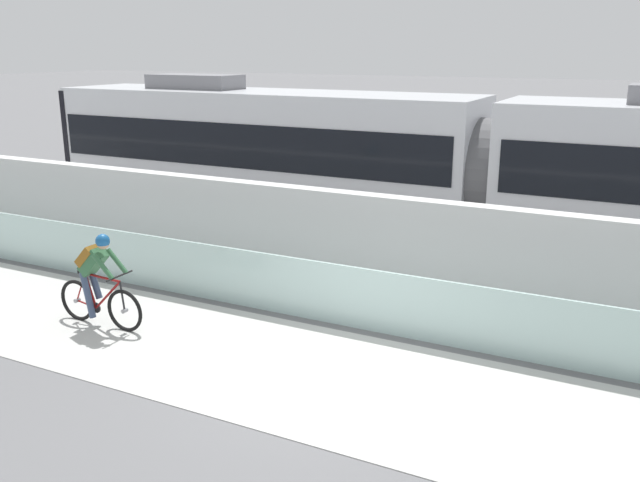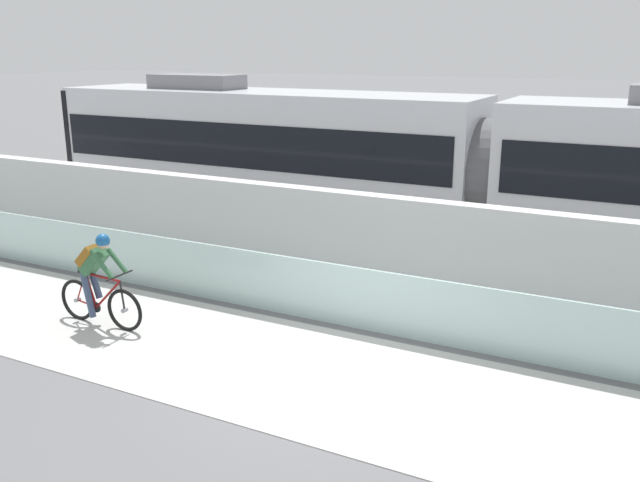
% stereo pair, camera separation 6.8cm
% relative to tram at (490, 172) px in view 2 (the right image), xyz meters
% --- Properties ---
extents(ground_plane, '(200.00, 200.00, 0.00)m').
position_rel_tram_xyz_m(ground_plane, '(-0.55, -6.85, -1.89)').
color(ground_plane, slate).
extents(bike_path_deck, '(32.00, 3.20, 0.01)m').
position_rel_tram_xyz_m(bike_path_deck, '(-0.55, -6.85, -1.89)').
color(bike_path_deck, beige).
rests_on(bike_path_deck, ground).
extents(glass_parapet, '(32.00, 0.05, 1.05)m').
position_rel_tram_xyz_m(glass_parapet, '(-0.55, -5.00, -1.37)').
color(glass_parapet, silver).
rests_on(glass_parapet, ground).
extents(concrete_barrier_wall, '(32.00, 0.36, 1.87)m').
position_rel_tram_xyz_m(concrete_barrier_wall, '(-0.55, -3.20, -0.96)').
color(concrete_barrier_wall, silver).
rests_on(concrete_barrier_wall, ground).
extents(tram_rail_near, '(32.00, 0.08, 0.01)m').
position_rel_tram_xyz_m(tram_rail_near, '(-0.55, -0.72, -1.89)').
color(tram_rail_near, '#595654').
rests_on(tram_rail_near, ground).
extents(tram_rail_far, '(32.00, 0.08, 0.01)m').
position_rel_tram_xyz_m(tram_rail_far, '(-0.55, 0.72, -1.89)').
color(tram_rail_far, '#595654').
rests_on(tram_rail_far, ground).
extents(tram, '(22.56, 2.54, 3.81)m').
position_rel_tram_xyz_m(tram, '(0.00, 0.00, 0.00)').
color(tram, silver).
rests_on(tram, ground).
extents(cyclist_on_bike, '(1.77, 0.58, 1.61)m').
position_rel_tram_xyz_m(cyclist_on_bike, '(-4.71, -6.85, -1.09)').
color(cyclist_on_bike, black).
rests_on(cyclist_on_bike, ground).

